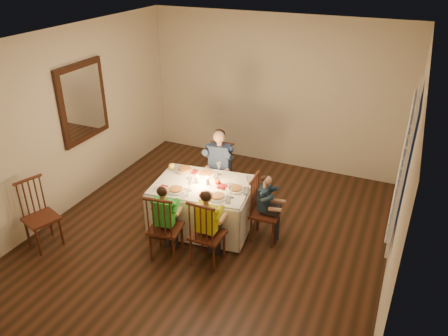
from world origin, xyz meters
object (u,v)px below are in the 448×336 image
at_px(adult, 219,201).
at_px(child_green, 167,255).
at_px(chair_near_left, 167,255).
at_px(child_yellow, 208,262).
at_px(chair_near_right, 208,262).
at_px(chair_end, 264,239).
at_px(serving_bowl, 185,171).
at_px(chair_extra, 47,245).
at_px(dining_table, 203,196).
at_px(chair_adult, 219,201).
at_px(child_teal, 264,239).

bearing_deg(adult, child_green, -99.65).
relative_size(adult, child_green, 1.16).
bearing_deg(chair_near_left, child_yellow, -179.93).
bearing_deg(chair_near_left, chair_near_right, -179.93).
distance_m(chair_end, serving_bowl, 1.45).
xyz_separation_m(chair_near_left, serving_bowl, (-0.24, 0.96, 0.71)).
height_order(chair_end, adult, adult).
bearing_deg(chair_extra, child_green, -53.94).
height_order(adult, child_yellow, adult).
bearing_deg(child_yellow, chair_end, -122.36).
xyz_separation_m(chair_end, serving_bowl, (-1.26, 0.13, 0.71)).
bearing_deg(dining_table, adult, 89.70).
bearing_deg(chair_adult, serving_bowl, -127.12).
xyz_separation_m(chair_near_left, chair_end, (1.02, 0.83, 0.00)).
bearing_deg(serving_bowl, chair_near_right, -48.43).
bearing_deg(child_green, chair_end, -150.13).
bearing_deg(chair_adult, child_teal, -41.08).
relative_size(child_green, child_teal, 1.05).
xyz_separation_m(chair_adult, child_yellow, (0.48, -1.39, 0.00)).
relative_size(chair_near_left, child_teal, 0.96).
height_order(adult, child_green, adult).
xyz_separation_m(chair_extra, serving_bowl, (1.33, 1.43, 0.71)).
bearing_deg(serving_bowl, dining_table, -27.57).
distance_m(chair_near_right, child_yellow, 0.00).
xyz_separation_m(child_yellow, child_teal, (0.49, 0.74, 0.00)).
height_order(chair_near_left, chair_extra, chair_extra).
height_order(dining_table, adult, dining_table).
bearing_deg(dining_table, chair_extra, -150.86).
relative_size(dining_table, chair_adult, 1.52).
bearing_deg(chair_end, dining_table, 91.34).
xyz_separation_m(chair_end, adult, (-0.96, 0.64, 0.00)).
bearing_deg(chair_near_left, child_teal, -150.13).
bearing_deg(chair_near_right, child_yellow, -0.00).
distance_m(child_teal, serving_bowl, 1.45).
height_order(chair_near_left, child_teal, child_teal).
distance_m(dining_table, child_green, 0.92).
bearing_deg(adult, child_yellow, -78.37).
height_order(chair_adult, chair_near_right, same).
distance_m(chair_extra, child_yellow, 2.17).
relative_size(dining_table, child_green, 1.40).
bearing_deg(chair_extra, serving_bowl, -23.54).
distance_m(dining_table, chair_adult, 0.87).
relative_size(chair_adult, chair_extra, 0.99).
xyz_separation_m(chair_end, chair_extra, (-2.59, -1.30, 0.00)).
bearing_deg(dining_table, chair_near_right, -66.39).
bearing_deg(adult, chair_extra, -137.15).
bearing_deg(chair_end, adult, 53.15).
xyz_separation_m(chair_end, child_teal, (0.00, 0.00, 0.00)).
bearing_deg(chair_near_left, serving_bowl, -85.46).
bearing_deg(chair_near_right, child_teal, -122.36).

